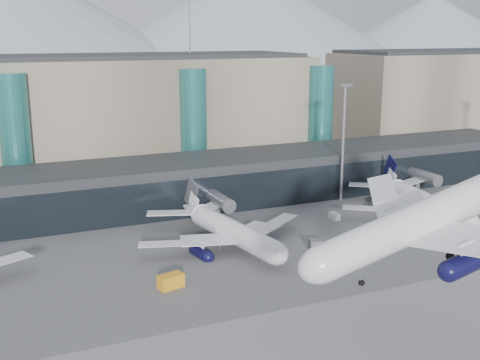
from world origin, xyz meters
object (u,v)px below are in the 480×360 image
jet_parked_right (419,194)px  veh_c (320,245)px  lightmast_mid (343,136)px  jet_parked_mid (224,221)px  hero_jet (447,202)px  veh_d (380,202)px  veh_g (334,216)px  veh_h (171,281)px

jet_parked_right → veh_c: bearing=117.3°
lightmast_mid → jet_parked_right: (8.47, -15.58, -10.10)m
lightmast_mid → jet_parked_mid: 39.11m
lightmast_mid → jet_parked_right: bearing=-61.5°
veh_c → hero_jet: bearing=-80.5°
veh_c → veh_d: veh_c is taller
hero_jet → veh_g: 53.40m
veh_c → lightmast_mid: bearing=68.4°
jet_parked_right → veh_h: (-56.95, -14.42, -3.30)m
hero_jet → veh_g: size_ratio=15.23×
veh_c → jet_parked_right: bearing=36.5°
veh_c → veh_h: bearing=-154.0°
hero_jet → veh_h: bearing=133.6°
jet_parked_right → veh_h: jet_parked_right is taller
lightmast_mid → jet_parked_mid: size_ratio=0.76×
hero_jet → veh_c: (4.54, 33.39, -16.80)m
jet_parked_mid → veh_d: jet_parked_mid is taller
hero_jet → jet_parked_right: hero_jet is taller
jet_parked_right → veh_c: size_ratio=9.36×
hero_jet → jet_parked_mid: hero_jet is taller
jet_parked_right → veh_g: jet_parked_right is taller
hero_jet → veh_h: (-23.19, 29.15, -16.83)m
veh_c → veh_h: 28.05m
jet_parked_mid → jet_parked_right: bearing=-99.0°
veh_c → veh_g: veh_c is taller
jet_parked_right → veh_c: (-29.22, -10.17, -3.27)m
veh_h → hero_jet: bearing=-66.0°
hero_jet → veh_c: 37.66m
lightmast_mid → veh_c: bearing=-128.9°
lightmast_mid → veh_d: lightmast_mid is taller
veh_g → veh_h: size_ratio=0.64×
veh_g → hero_jet: bearing=-24.6°
hero_jet → veh_g: (16.43, 47.83, -17.16)m
lightmast_mid → hero_jet: 64.42m
jet_parked_right → hero_jet: bearing=150.4°
lightmast_mid → veh_d: size_ratio=8.23×
lightmast_mid → hero_jet: bearing=-113.2°
veh_g → veh_c: bearing=-45.1°
jet_parked_mid → veh_h: size_ratio=9.23×
hero_jet → jet_parked_right: (33.76, 43.57, -13.53)m
lightmast_mid → veh_d: 16.27m
lightmast_mid → hero_jet: (-25.29, -59.15, 3.42)m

